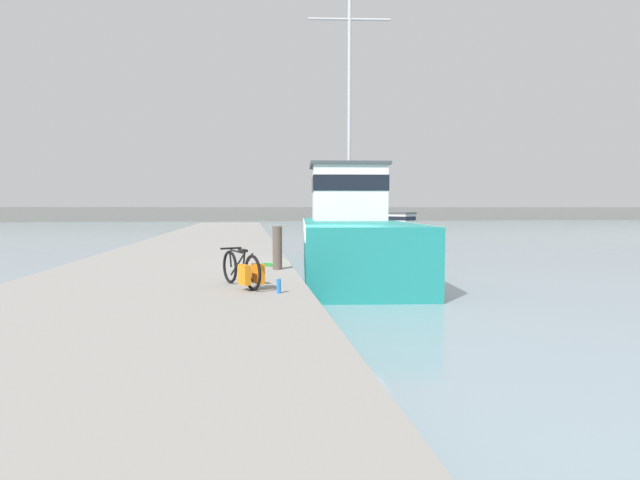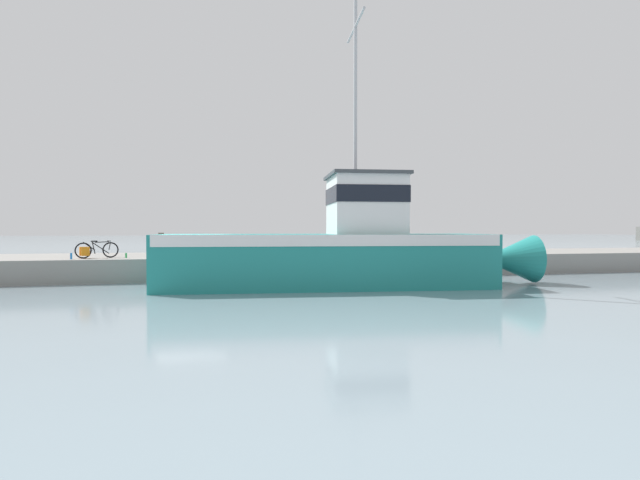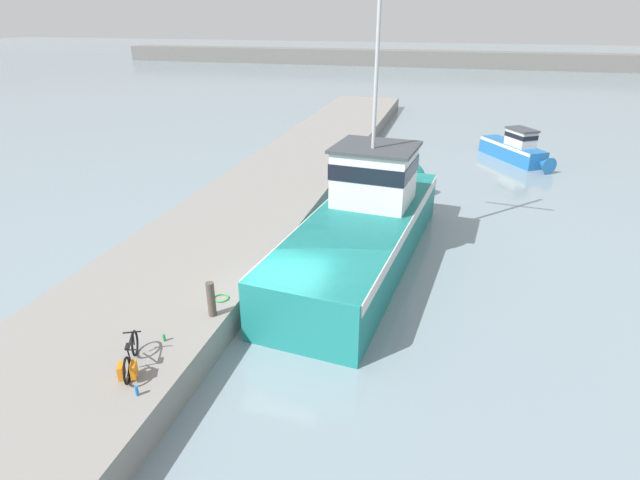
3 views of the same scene
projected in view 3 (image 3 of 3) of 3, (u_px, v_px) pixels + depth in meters
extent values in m
plane|color=gray|center=(286.00, 327.00, 15.52)|extent=(320.00, 320.00, 0.00)
cube|color=gray|center=(159.00, 295.00, 16.34)|extent=(6.04, 80.00, 0.97)
cube|color=slate|center=(623.00, 63.00, 81.39)|extent=(180.00, 5.00, 2.67)
cube|color=teal|center=(361.00, 239.00, 19.11)|extent=(4.87, 12.68, 1.99)
cone|color=teal|center=(403.00, 184.00, 25.30)|extent=(2.12, 2.41, 1.89)
cube|color=white|center=(362.00, 220.00, 18.78)|extent=(4.91, 12.44, 0.40)
cube|color=white|center=(374.00, 176.00, 19.55)|extent=(3.13, 2.92, 2.17)
cube|color=black|center=(375.00, 167.00, 19.39)|extent=(3.19, 2.98, 0.61)
cube|color=#3D4247|center=(376.00, 147.00, 19.07)|extent=(3.38, 3.15, 0.12)
cylinder|color=#B2B2B7|center=(378.00, 41.00, 17.16)|extent=(0.14, 0.14, 7.45)
cube|color=#236BB2|center=(512.00, 152.00, 32.93)|extent=(4.02, 5.20, 1.07)
cone|color=#236BB2|center=(544.00, 164.00, 30.24)|extent=(1.37, 1.35, 1.01)
cube|color=beige|center=(513.00, 145.00, 32.75)|extent=(3.98, 5.13, 0.21)
cube|color=beige|center=(521.00, 138.00, 31.93)|extent=(1.92, 2.12, 1.00)
cube|color=black|center=(521.00, 136.00, 31.86)|extent=(1.95, 2.17, 0.28)
cube|color=#3D4247|center=(522.00, 130.00, 31.70)|extent=(2.07, 2.29, 0.12)
torus|color=black|center=(127.00, 371.00, 11.66)|extent=(0.32, 0.63, 0.66)
torus|color=black|center=(135.00, 343.00, 12.63)|extent=(0.32, 0.63, 0.66)
cylinder|color=black|center=(129.00, 368.00, 11.85)|extent=(0.18, 0.35, 0.18)
cylinder|color=black|center=(129.00, 357.00, 11.98)|extent=(0.09, 0.14, 0.50)
cylinder|color=black|center=(128.00, 359.00, 11.79)|extent=(0.23, 0.45, 0.38)
cylinder|color=black|center=(131.00, 350.00, 12.23)|extent=(0.32, 0.64, 0.51)
cylinder|color=black|center=(130.00, 340.00, 12.18)|extent=(0.26, 0.52, 0.05)
cylinder|color=black|center=(134.00, 339.00, 12.53)|extent=(0.07, 0.11, 0.34)
cylinder|color=black|center=(132.00, 332.00, 12.41)|extent=(0.42, 0.22, 0.04)
cube|color=black|center=(128.00, 346.00, 11.89)|extent=(0.19, 0.26, 0.05)
cube|color=orange|center=(121.00, 371.00, 11.70)|extent=(0.24, 0.34, 0.36)
cube|color=orange|center=(134.00, 370.00, 11.74)|extent=(0.24, 0.34, 0.36)
cylinder|color=#51473D|center=(211.00, 299.00, 14.18)|extent=(0.23, 0.23, 1.06)
torus|color=green|center=(221.00, 298.00, 15.20)|extent=(0.49, 0.49, 0.05)
cylinder|color=blue|center=(137.00, 391.00, 11.33)|extent=(0.08, 0.08, 0.26)
cylinder|color=green|center=(164.00, 338.00, 13.22)|extent=(0.07, 0.07, 0.21)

